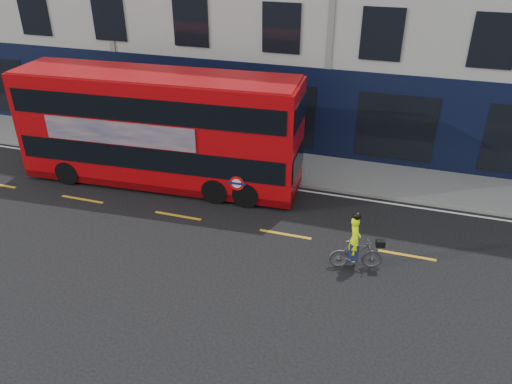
% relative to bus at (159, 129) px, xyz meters
% --- Properties ---
extents(ground, '(120.00, 120.00, 0.00)m').
position_rel_bus_xyz_m(ground, '(5.68, -3.80, -2.28)').
color(ground, black).
rests_on(ground, ground).
extents(pavement, '(60.00, 3.00, 0.12)m').
position_rel_bus_xyz_m(pavement, '(5.68, 2.70, -2.22)').
color(pavement, slate).
rests_on(pavement, ground).
extents(kerb, '(60.00, 0.12, 0.13)m').
position_rel_bus_xyz_m(kerb, '(5.68, 1.20, -2.21)').
color(kerb, slate).
rests_on(kerb, ground).
extents(road_edge_line, '(58.00, 0.10, 0.01)m').
position_rel_bus_xyz_m(road_edge_line, '(5.68, 0.90, -2.28)').
color(road_edge_line, silver).
rests_on(road_edge_line, ground).
extents(lane_dashes, '(58.00, 0.12, 0.01)m').
position_rel_bus_xyz_m(lane_dashes, '(5.68, -2.30, -2.28)').
color(lane_dashes, '#C68D17').
rests_on(lane_dashes, ground).
extents(bus, '(11.16, 3.13, 4.45)m').
position_rel_bus_xyz_m(bus, '(0.00, 0.00, 0.00)').
color(bus, '#AE060B').
rests_on(bus, ground).
extents(cyclist, '(1.70, 0.88, 1.97)m').
position_rel_bus_xyz_m(cyclist, '(8.14, -3.42, -1.63)').
color(cyclist, '#4B4E51').
rests_on(cyclist, ground).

